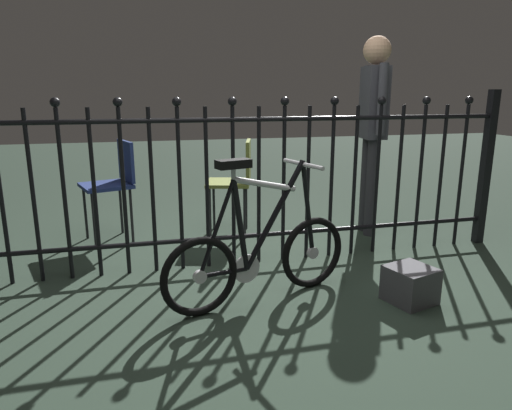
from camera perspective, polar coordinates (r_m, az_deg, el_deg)
ground_plane at (r=3.08m, az=1.52°, el=-10.66°), size 20.00×20.00×0.00m
iron_fence at (r=3.39m, az=-1.90°, el=3.28°), size 4.19×0.07×1.30m
bicycle at (r=2.85m, az=0.49°, el=-6.01°), size 1.26×0.49×0.91m
chair_olive at (r=4.16m, az=-2.42°, el=3.52°), size 0.48×0.47×0.86m
chair_navy at (r=4.18m, az=-17.14°, el=3.13°), size 0.50×0.50×0.87m
person_visitor at (r=4.26m, az=14.32°, el=10.41°), size 0.24×0.47×1.74m
display_crate at (r=3.06m, az=18.57°, el=-9.33°), size 0.33×0.33×0.22m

